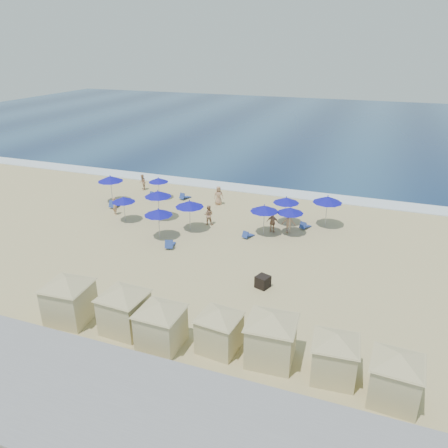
# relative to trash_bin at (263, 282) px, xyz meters

# --- Properties ---
(ground) EXTENTS (160.00, 160.00, 0.00)m
(ground) POSITION_rel_trash_bin_xyz_m (-5.58, 2.73, -0.38)
(ground) COLOR tan
(ground) RESTS_ON ground
(ocean) EXTENTS (160.00, 80.00, 0.06)m
(ocean) POSITION_rel_trash_bin_xyz_m (-5.58, 57.73, -0.35)
(ocean) COLOR #0D244A
(ocean) RESTS_ON ground
(surf_line) EXTENTS (160.00, 2.50, 0.08)m
(surf_line) POSITION_rel_trash_bin_xyz_m (-5.58, 18.23, -0.34)
(surf_line) COLOR white
(surf_line) RESTS_ON ground
(seawall) EXTENTS (160.00, 6.10, 1.22)m
(seawall) POSITION_rel_trash_bin_xyz_m (-5.58, -10.77, 0.27)
(seawall) COLOR gray
(seawall) RESTS_ON ground
(trash_bin) EXTENTS (0.98, 0.98, 0.76)m
(trash_bin) POSITION_rel_trash_bin_xyz_m (0.00, 0.00, 0.00)
(trash_bin) COLOR black
(trash_bin) RESTS_ON ground
(cabana_0) EXTENTS (4.68, 4.68, 2.94)m
(cabana_0) POSITION_rel_trash_bin_xyz_m (-8.86, -6.95, 1.30)
(cabana_0) COLOR #CCBE8B
(cabana_0) RESTS_ON ground
(cabana_1) EXTENTS (4.53, 4.53, 2.85)m
(cabana_1) POSITION_rel_trash_bin_xyz_m (-5.59, -6.67, 1.25)
(cabana_1) COLOR #CCBE8B
(cabana_1) RESTS_ON ground
(cabana_2) EXTENTS (4.38, 4.38, 2.75)m
(cabana_2) POSITION_rel_trash_bin_xyz_m (-3.20, -7.15, 1.19)
(cabana_2) COLOR #CCBE8B
(cabana_2) RESTS_ON ground
(cabana_3) EXTENTS (4.01, 4.01, 2.53)m
(cabana_3) POSITION_rel_trash_bin_xyz_m (-0.41, -6.40, 1.07)
(cabana_3) COLOR #CCBE8B
(cabana_3) RESTS_ON ground
(cabana_4) EXTENTS (4.65, 4.65, 2.92)m
(cabana_4) POSITION_rel_trash_bin_xyz_m (2.17, -6.30, 1.29)
(cabana_4) COLOR #CCBE8B
(cabana_4) RESTS_ON ground
(cabana_5) EXTENTS (4.13, 4.13, 2.60)m
(cabana_5) POSITION_rel_trash_bin_xyz_m (5.12, -6.44, 1.11)
(cabana_5) COLOR #CCBE8B
(cabana_5) RESTS_ON ground
(cabana_6) EXTENTS (4.28, 4.28, 2.69)m
(cabana_6) POSITION_rel_trash_bin_xyz_m (7.67, -6.96, 1.16)
(cabana_6) COLOR #CCBE8B
(cabana_6) RESTS_ON ground
(umbrella_0) EXTENTS (2.35, 2.35, 2.68)m
(umbrella_0) POSITION_rel_trash_bin_xyz_m (-17.55, 9.94, 1.94)
(umbrella_0) COLOR #A5A8AD
(umbrella_0) RESTS_ON ground
(umbrella_1) EXTENTS (1.96, 1.96, 2.23)m
(umbrella_1) POSITION_rel_trash_bin_xyz_m (-13.86, 6.31, 1.56)
(umbrella_1) COLOR #A5A8AD
(umbrella_1) RESTS_ON ground
(umbrella_2) EXTENTS (1.90, 1.90, 2.17)m
(umbrella_2) POSITION_rel_trash_bin_xyz_m (-13.89, 12.41, 1.50)
(umbrella_2) COLOR #A5A8AD
(umbrella_2) RESTS_ON ground
(umbrella_3) EXTENTS (2.29, 2.29, 2.61)m
(umbrella_3) POSITION_rel_trash_bin_xyz_m (-11.40, 7.79, 1.88)
(umbrella_3) COLOR #A5A8AD
(umbrella_3) RESTS_ON ground
(umbrella_4) EXTENTS (2.28, 2.28, 2.60)m
(umbrella_4) POSITION_rel_trash_bin_xyz_m (-7.90, 6.50, 1.87)
(umbrella_4) COLOR #A5A8AD
(umbrella_4) RESTS_ON ground
(umbrella_5) EXTENTS (2.18, 2.18, 2.49)m
(umbrella_5) POSITION_rel_trash_bin_xyz_m (-9.47, 4.27, 1.77)
(umbrella_5) COLOR #A5A8AD
(umbrella_5) RESTS_ON ground
(umbrella_6) EXTENTS (2.22, 2.22, 2.52)m
(umbrella_6) POSITION_rel_trash_bin_xyz_m (-2.14, 7.76, 1.81)
(umbrella_6) COLOR #A5A8AD
(umbrella_6) RESTS_ON ground
(umbrella_7) EXTENTS (2.07, 2.07, 2.36)m
(umbrella_7) POSITION_rel_trash_bin_xyz_m (-0.24, 8.44, 1.66)
(umbrella_7) COLOR #A5A8AD
(umbrella_7) RESTS_ON ground
(umbrella_8) EXTENTS (2.38, 2.38, 2.71)m
(umbrella_8) POSITION_rel_trash_bin_xyz_m (2.19, 11.09, 1.97)
(umbrella_8) COLOR #A5A8AD
(umbrella_8) RESTS_ON ground
(umbrella_9) EXTENTS (2.15, 2.15, 2.45)m
(umbrella_9) POSITION_rel_trash_bin_xyz_m (-1.02, 10.40, 1.74)
(umbrella_9) COLOR #A5A8AD
(umbrella_9) RESTS_ON ground
(beach_chair_0) EXTENTS (0.69, 1.42, 0.77)m
(beach_chair_0) POSITION_rel_trash_bin_xyz_m (-16.59, 8.84, -0.12)
(beach_chair_0) COLOR navy
(beach_chair_0) RESTS_ON ground
(beach_chair_1) EXTENTS (1.05, 1.53, 0.77)m
(beach_chair_1) POSITION_rel_trash_bin_xyz_m (-14.30, 12.27, -0.11)
(beach_chair_1) COLOR navy
(beach_chair_1) RESTS_ON ground
(beach_chair_2) EXTENTS (0.88, 1.34, 0.68)m
(beach_chair_2) POSITION_rel_trash_bin_xyz_m (-11.57, 13.16, -0.15)
(beach_chair_2) COLOR navy
(beach_chair_2) RESTS_ON ground
(beach_chair_3) EXTENTS (0.93, 1.43, 0.73)m
(beach_chair_3) POSITION_rel_trash_bin_xyz_m (-7.98, 3.06, -0.13)
(beach_chair_3) COLOR navy
(beach_chair_3) RESTS_ON ground
(beach_chair_4) EXTENTS (0.82, 1.21, 0.61)m
(beach_chair_4) POSITION_rel_trash_bin_xyz_m (-3.14, 6.74, -0.17)
(beach_chair_4) COLOR navy
(beach_chair_4) RESTS_ON ground
(beach_chair_5) EXTENTS (0.90, 1.29, 0.65)m
(beach_chair_5) POSITION_rel_trash_bin_xyz_m (0.69, 10.07, -0.16)
(beach_chair_5) COLOR navy
(beach_chair_5) RESTS_ON ground
(beachgoer_0) EXTENTS (0.70, 0.63, 1.61)m
(beachgoer_0) POSITION_rel_trash_bin_xyz_m (-15.52, 7.36, 0.42)
(beachgoer_0) COLOR tan
(beachgoer_0) RESTS_ON ground
(beachgoer_1) EXTENTS (0.91, 0.76, 1.68)m
(beachgoer_1) POSITION_rel_trash_bin_xyz_m (-6.97, 8.12, 0.46)
(beachgoer_1) COLOR tan
(beachgoer_1) RESTS_ON ground
(beachgoer_2) EXTENTS (0.99, 0.44, 1.67)m
(beachgoer_2) POSITION_rel_trash_bin_xyz_m (-1.59, 8.41, 0.45)
(beachgoer_2) COLOR tan
(beachgoer_2) RESTS_ON ground
(beachgoer_3) EXTENTS (1.21, 0.75, 1.79)m
(beachgoer_3) POSITION_rel_trash_bin_xyz_m (-0.38, 8.83, 0.52)
(beachgoer_3) COLOR tan
(beachgoer_3) RESTS_ON ground
(beachgoer_4) EXTENTS (1.03, 0.92, 1.77)m
(beachgoer_4) POSITION_rel_trash_bin_xyz_m (-7.92, 12.88, 0.50)
(beachgoer_4) COLOR tan
(beachgoer_4) RESTS_ON ground
(beachgoer_5) EXTENTS (0.93, 0.98, 1.60)m
(beachgoer_5) POSITION_rel_trash_bin_xyz_m (-16.75, 14.20, 0.42)
(beachgoer_5) COLOR tan
(beachgoer_5) RESTS_ON ground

